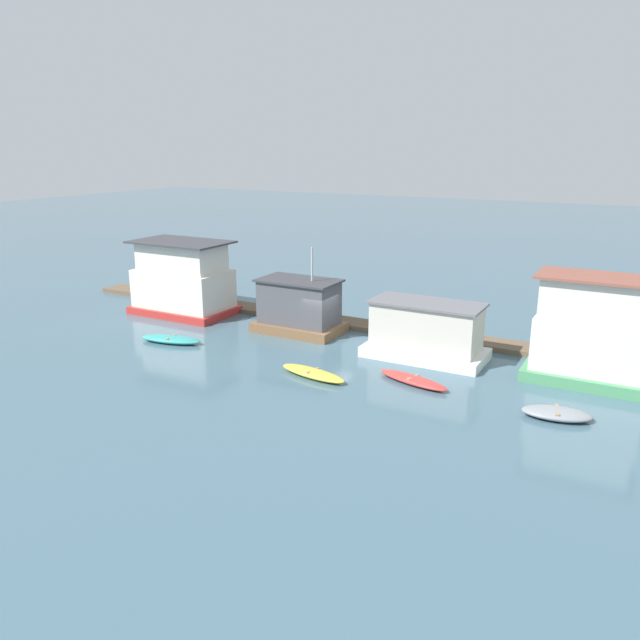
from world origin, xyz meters
name	(u,v)px	position (x,y,z in m)	size (l,w,h in m)	color
ground_plane	(328,339)	(0.00, 0.00, 0.00)	(200.00, 200.00, 0.00)	#426070
dock_walkway	(351,323)	(0.00, 3.13, 0.15)	(42.40, 1.92, 0.30)	brown
houseboat_red	(183,280)	(-11.38, 0.42, 2.28)	(6.74, 4.17, 4.96)	red
houseboat_brown	(299,307)	(-2.25, 0.43, 1.55)	(5.31, 3.28, 5.33)	brown
houseboat_white	(426,332)	(6.23, -0.48, 1.45)	(6.48, 3.32, 3.11)	white
houseboat_green	(592,334)	(14.38, 0.03, 2.42)	(5.95, 3.47, 5.24)	#4C9360
dinghy_teal	(171,339)	(-7.67, -5.13, 0.21)	(3.94, 1.92, 0.41)	teal
dinghy_yellow	(313,373)	(2.34, -6.00, 0.20)	(4.01, 1.74, 0.40)	yellow
dinghy_red	(413,380)	(7.01, -4.41, 0.18)	(4.02, 2.01, 0.36)	red
dinghy_grey	(557,413)	(13.77, -5.25, 0.22)	(3.06, 1.90, 0.44)	gray
mooring_post_far_left	(260,306)	(-6.17, 1.92, 0.84)	(0.24, 0.24, 1.67)	brown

